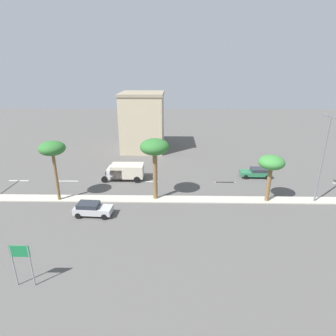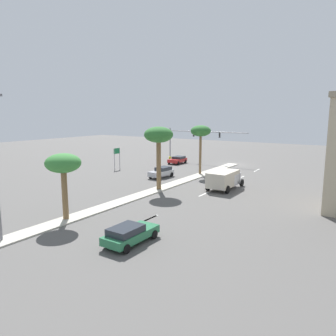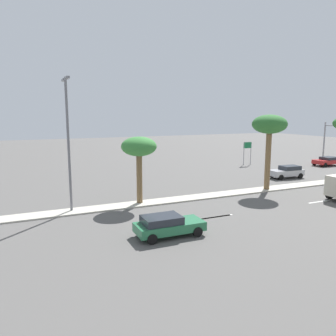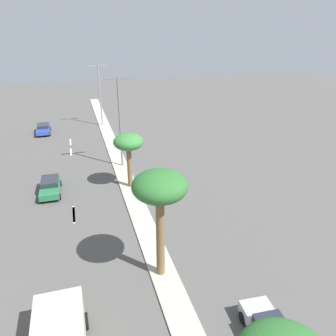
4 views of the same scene
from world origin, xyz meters
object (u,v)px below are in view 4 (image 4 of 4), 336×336
Objects in this scene: street_lamp_rear at (100,91)px; sedan_blue_far at (43,129)px; palm_tree_front at (160,190)px; palm_tree_center at (128,144)px; street_lamp_trailing at (120,116)px; sedan_green_mid at (50,186)px; sedan_silver_trailing at (271,332)px.

street_lamp_rear is 10.80m from sedan_blue_far.
street_lamp_rear is (-0.07, 37.65, -0.53)m from palm_tree_front.
palm_tree_front reaches higher than palm_tree_center.
palm_tree_front is at bearing -91.24° from street_lamp_trailing.
palm_tree_center reaches higher than sedan_green_mid.
sedan_green_mid is at bearing -85.09° from sedan_blue_far.
sedan_silver_trailing is 0.95× the size of sedan_green_mid.
sedan_blue_far is 44.49m from sedan_silver_trailing.
palm_tree_center is 0.55× the size of street_lamp_trailing.
street_lamp_rear is at bearing 90.11° from palm_tree_front.
sedan_green_mid is (-7.97, -4.74, -5.36)m from street_lamp_trailing.
palm_tree_front is 19.12m from street_lamp_trailing.
sedan_silver_trailing is at bearing -60.91° from sedan_green_mid.
palm_tree_center is (0.37, 13.44, -1.59)m from palm_tree_front.
palm_tree_center reaches higher than sedan_silver_trailing.
street_lamp_rear reaches higher than palm_tree_center.
sedan_blue_far is at bearing 107.70° from sedan_silver_trailing.
street_lamp_trailing is at bearing -59.48° from sedan_blue_far.
street_lamp_rear is 2.23× the size of sedan_green_mid.
palm_tree_center is 1.36× the size of sedan_silver_trailing.
sedan_silver_trailing is at bearing -79.38° from palm_tree_center.
sedan_blue_far is (-9.76, 22.32, -4.05)m from palm_tree_center.
sedan_green_mid is (1.84, -21.38, 0.01)m from sedan_blue_far.
sedan_green_mid is (-7.48, -23.27, -5.11)m from street_lamp_rear.
sedan_blue_far is 1.10× the size of sedan_silver_trailing.
street_lamp_rear reaches higher than sedan_silver_trailing.
sedan_green_mid is at bearing -149.26° from street_lamp_trailing.
sedan_blue_far is at bearing -168.56° from street_lamp_rear.
street_lamp_rear reaches higher than palm_tree_front.
street_lamp_trailing is at bearing 89.55° from palm_tree_center.
street_lamp_rear reaches higher than sedan_green_mid.
palm_tree_front is 17.19m from sedan_green_mid.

